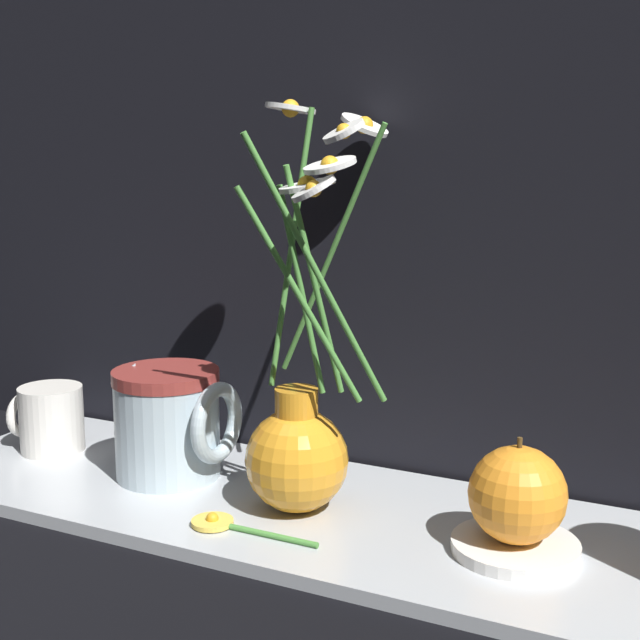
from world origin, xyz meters
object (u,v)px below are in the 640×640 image
(orange_fruit, at_px, (517,495))
(vase_with_flowers, at_px, (299,432))
(ceramic_pitcher, at_px, (169,418))
(yellow_mug, at_px, (50,419))

(orange_fruit, bearing_deg, vase_with_flowers, -179.80)
(vase_with_flowers, height_order, ceramic_pitcher, vase_with_flowers)
(vase_with_flowers, bearing_deg, orange_fruit, 0.20)
(ceramic_pitcher, distance_m, orange_fruit, 0.34)
(ceramic_pitcher, bearing_deg, yellow_mug, 178.01)
(yellow_mug, bearing_deg, orange_fruit, -2.60)
(vase_with_flowers, height_order, yellow_mug, vase_with_flowers)
(vase_with_flowers, bearing_deg, ceramic_pitcher, 173.22)
(ceramic_pitcher, bearing_deg, orange_fruit, -2.88)
(vase_with_flowers, height_order, orange_fruit, vase_with_flowers)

